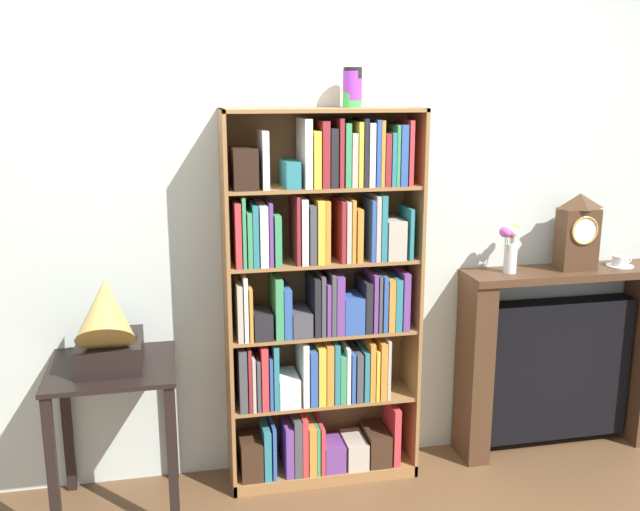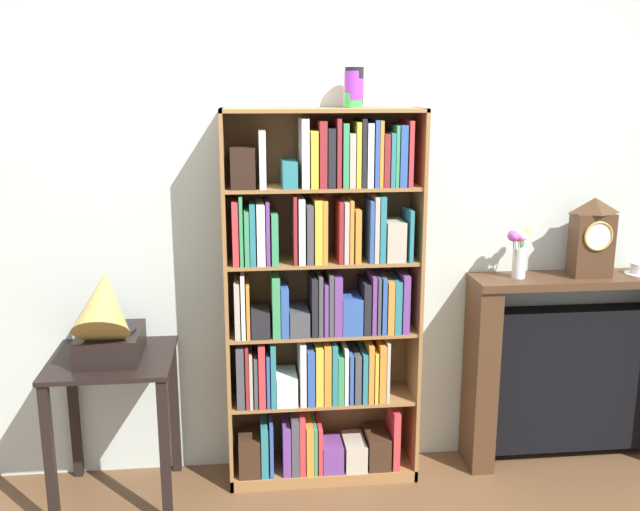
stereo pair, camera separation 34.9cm
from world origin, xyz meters
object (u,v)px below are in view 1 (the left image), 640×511
flower_vase (510,245)px  teacup_with_saucer (620,262)px  gramophone (108,327)px  cup_stack (352,87)px  fireplace_mantel (557,360)px  bookshelf (322,309)px  mantel_clock (578,232)px  side_table_left (114,401)px

flower_vase → teacup_with_saucer: flower_vase is taller
gramophone → teacup_with_saucer: 2.69m
cup_stack → fireplace_mantel: (1.19, -0.01, -1.48)m
bookshelf → mantel_clock: 1.43m
teacup_with_saucer → mantel_clock: bearing=-179.5°
fireplace_mantel → flower_vase: flower_vase is taller
cup_stack → flower_vase: cup_stack is taller
cup_stack → teacup_with_saucer: (1.51, -0.03, -0.92)m
fireplace_mantel → side_table_left: bearing=-176.1°
flower_vase → teacup_with_saucer: 0.67m
bookshelf → cup_stack: 1.09m
bookshelf → fireplace_mantel: 1.41m
side_table_left → gramophone: 0.39m
cup_stack → mantel_clock: size_ratio=0.46×
side_table_left → flower_vase: (2.02, 0.13, 0.62)m
bookshelf → flower_vase: 1.04m
side_table_left → mantel_clock: (2.41, 0.13, 0.68)m
mantel_clock → flower_vase: 0.39m
side_table_left → cup_stack: bearing=8.0°
cup_stack → gramophone: (-1.17, -0.22, -1.04)m
bookshelf → cup_stack: bearing=17.1°
cup_stack → side_table_left: size_ratio=0.25×
cup_stack → fireplace_mantel: cup_stack is taller
fireplace_mantel → flower_vase: 0.76m
side_table_left → mantel_clock: mantel_clock is taller
cup_stack → fireplace_mantel: 1.90m
bookshelf → side_table_left: (-1.01, -0.12, -0.34)m
mantel_clock → bookshelf: bearing=-179.3°
flower_vase → teacup_with_saucer: bearing=0.2°
side_table_left → fireplace_mantel: 2.37m
flower_vase → teacup_with_saucer: (0.66, 0.00, -0.12)m
flower_vase → gramophone: bearing=-174.6°
fireplace_mantel → mantel_clock: size_ratio=2.77×
bookshelf → side_table_left: size_ratio=2.55×
side_table_left → teacup_with_saucer: (2.68, 0.14, 0.50)m
gramophone → teacup_with_saucer: gramophone is taller
cup_stack → flower_vase: bearing=-2.2°
side_table_left → mantel_clock: 2.50m
cup_stack → mantel_clock: 1.44m
mantel_clock → flower_vase: mantel_clock is taller
cup_stack → fireplace_mantel: bearing=-0.3°
fireplace_mantel → teacup_with_saucer: bearing=-4.2°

